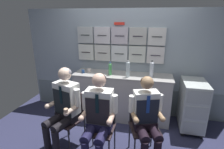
% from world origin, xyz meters
% --- Properties ---
extents(galley_bulkhead, '(4.20, 0.14, 2.15)m').
position_xyz_m(galley_bulkhead, '(-0.01, 1.37, 1.08)').
color(galley_bulkhead, '#919FAD').
rests_on(galley_bulkhead, ground).
extents(galley_counter, '(1.90, 0.53, 0.93)m').
position_xyz_m(galley_counter, '(-0.01, 1.09, 0.47)').
color(galley_counter, '#AFADAB').
rests_on(galley_counter, ground).
extents(service_trolley, '(0.40, 0.65, 0.92)m').
position_xyz_m(service_trolley, '(1.29, 0.98, 0.49)').
color(service_trolley, black).
rests_on(service_trolley, ground).
extents(folding_chair_left, '(0.50, 0.50, 0.87)m').
position_xyz_m(folding_chair_left, '(-0.66, 0.15, 0.54)').
color(folding_chair_left, '#2D2D33').
rests_on(folding_chair_left, ground).
extents(crew_member_left, '(0.53, 0.68, 1.30)m').
position_xyz_m(crew_member_left, '(-0.71, -0.00, 0.73)').
color(crew_member_left, black).
rests_on(crew_member_left, ground).
extents(folding_chair_right, '(0.40, 0.41, 0.87)m').
position_xyz_m(folding_chair_right, '(-0.13, 0.03, 0.54)').
color(folding_chair_right, '#2D2D33').
rests_on(folding_chair_right, ground).
extents(crew_member_right, '(0.50, 0.61, 1.30)m').
position_xyz_m(crew_member_right, '(-0.13, -0.14, 0.72)').
color(crew_member_right, black).
rests_on(crew_member_right, ground).
extents(folding_chair_by_counter, '(0.51, 0.51, 0.87)m').
position_xyz_m(folding_chair_by_counter, '(0.46, 0.18, 0.54)').
color(folding_chair_by_counter, '#2D2D33').
rests_on(folding_chair_by_counter, ground).
extents(crew_member_by_counter, '(0.51, 0.64, 1.25)m').
position_xyz_m(crew_member_by_counter, '(0.52, 0.03, 0.69)').
color(crew_member_by_counter, black).
rests_on(crew_member_by_counter, ground).
extents(water_bottle_tall, '(0.07, 0.07, 0.32)m').
position_xyz_m(water_bottle_tall, '(0.11, 0.96, 1.08)').
color(water_bottle_tall, silver).
rests_on(water_bottle_tall, galley_counter).
extents(water_bottle_short, '(0.06, 0.06, 0.25)m').
position_xyz_m(water_bottle_short, '(-0.23, 1.01, 1.05)').
color(water_bottle_short, '#4BA459').
rests_on(water_bottle_short, galley_counter).
extents(water_bottle_clear, '(0.07, 0.07, 0.31)m').
position_xyz_m(water_bottle_clear, '(0.54, 1.06, 1.08)').
color(water_bottle_clear, silver).
rests_on(water_bottle_clear, galley_counter).
extents(coffee_cup_white, '(0.07, 0.07, 0.07)m').
position_xyz_m(coffee_cup_white, '(-0.69, 1.09, 0.97)').
color(coffee_cup_white, silver).
rests_on(coffee_cup_white, galley_counter).
extents(coffee_cup_spare, '(0.06, 0.06, 0.06)m').
position_xyz_m(coffee_cup_spare, '(-0.78, 1.01, 0.96)').
color(coffee_cup_spare, navy).
rests_on(coffee_cup_spare, galley_counter).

